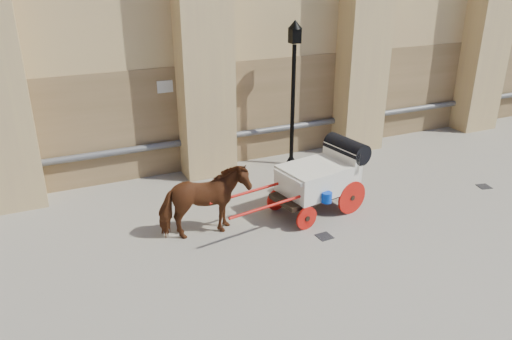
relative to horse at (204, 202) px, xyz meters
name	(u,v)px	position (x,y,z in m)	size (l,w,h in m)	color
ground	(300,221)	(2.22, -0.29, -0.81)	(90.00, 90.00, 0.00)	gray
horse	(204,202)	(0.00, 0.00, 0.00)	(0.87, 1.92, 1.62)	#5A2B16
carriage	(322,175)	(2.96, 0.04, 0.09)	(3.94, 1.64, 1.67)	black
street_lamp	(293,91)	(3.65, 2.88, 1.40)	(0.39, 0.39, 4.14)	black
drain_grate_near	(324,236)	(2.36, -1.14, -0.80)	(0.32, 0.32, 0.01)	black
drain_grate_far	(484,186)	(7.62, -0.65, -0.80)	(0.32, 0.32, 0.01)	black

